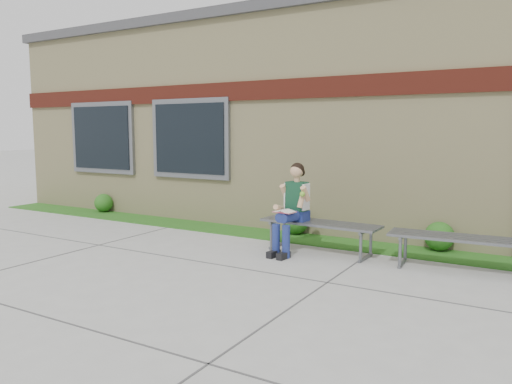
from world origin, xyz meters
The scene contains 9 objects.
ground centered at (0.00, 0.00, 0.00)m, with size 80.00×80.00×0.00m, color #9E9E99.
grass_strip centered at (0.00, 2.60, 0.01)m, with size 16.00×0.80×0.02m, color #305516.
school_building centered at (0.00, 5.99, 2.10)m, with size 16.20×6.22×4.20m.
bench_left centered at (0.31, 1.86, 0.37)m, with size 1.87×0.59×0.48m.
bench_right centered at (2.31, 1.86, 0.36)m, with size 1.85×0.62×0.47m.
girl centered at (-0.05, 1.66, 0.73)m, with size 0.48×0.83×1.38m.
shrub_west centered at (-5.42, 2.85, 0.23)m, with size 0.41×0.41×0.41m, color #305516.
shrub_mid centered at (-0.57, 2.85, 0.25)m, with size 0.45×0.45×0.45m, color #305516.
shrub_east centered at (1.88, 2.85, 0.24)m, with size 0.45×0.45×0.45m, color #305516.
Camera 1 is at (3.25, -5.09, 1.87)m, focal length 35.00 mm.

